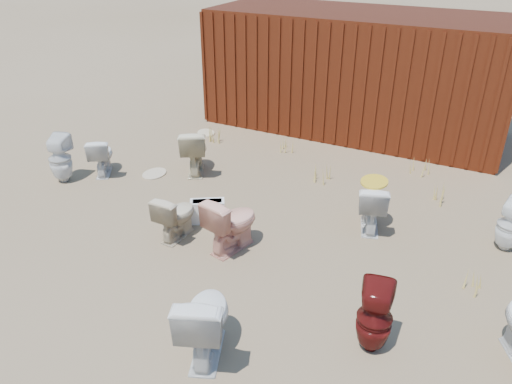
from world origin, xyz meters
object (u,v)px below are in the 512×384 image
at_px(toilet_front_maroon, 374,318).
at_px(loose_tank, 208,211).
at_px(shipping_container, 357,72).
at_px(toilet_back_yellowlid, 371,206).
at_px(toilet_front_c, 205,320).
at_px(toilet_back_e, 510,225).
at_px(toilet_back_a, 60,159).
at_px(toilet_front_a, 101,156).
at_px(toilet_back_beige_left, 194,150).
at_px(toilet_front_pink, 232,223).
at_px(toilet_back_beige_right, 176,216).

height_order(toilet_front_maroon, loose_tank, toilet_front_maroon).
relative_size(shipping_container, loose_tank, 12.00).
bearing_deg(toilet_back_yellowlid, toilet_front_c, 57.59).
bearing_deg(toilet_back_e, toilet_back_a, 30.01).
height_order(shipping_container, loose_tank, shipping_container).
height_order(toilet_front_a, toilet_back_a, toilet_back_a).
bearing_deg(toilet_front_maroon, toilet_back_yellowlid, -83.27).
bearing_deg(toilet_back_yellowlid, toilet_back_beige_left, -25.04).
xyz_separation_m(toilet_front_pink, toilet_back_e, (3.31, 1.68, -0.03)).
distance_m(toilet_back_a, loose_tank, 2.93).
distance_m(toilet_front_pink, toilet_front_c, 1.90).
height_order(toilet_front_a, toilet_front_maroon, toilet_front_maroon).
bearing_deg(toilet_back_beige_right, toilet_back_yellowlid, -146.82).
height_order(toilet_back_a, toilet_back_yellowlid, toilet_back_a).
bearing_deg(toilet_front_maroon, toilet_back_beige_right, -24.89).
bearing_deg(loose_tank, toilet_back_yellowlid, -8.82).
height_order(toilet_back_beige_right, toilet_back_yellowlid, toilet_back_yellowlid).
height_order(toilet_front_a, toilet_back_yellowlid, toilet_back_yellowlid).
distance_m(shipping_container, toilet_back_beige_right, 5.51).
bearing_deg(toilet_front_maroon, loose_tank, -35.22).
distance_m(toilet_back_yellowlid, loose_tank, 2.37).
height_order(toilet_back_a, toilet_back_beige_left, toilet_back_a).
bearing_deg(toilet_back_beige_left, shipping_container, -146.64).
height_order(toilet_front_a, loose_tank, toilet_front_a).
xyz_separation_m(shipping_container, toilet_back_e, (3.29, -3.59, -0.83)).
bearing_deg(toilet_front_pink, toilet_back_beige_right, 21.19).
xyz_separation_m(toilet_front_maroon, toilet_back_a, (-5.77, 1.36, 0.01)).
relative_size(toilet_back_a, toilet_back_yellowlid, 1.13).
bearing_deg(loose_tank, toilet_back_beige_right, -139.28).
bearing_deg(toilet_front_a, toilet_front_pink, 130.11).
height_order(shipping_container, toilet_back_a, shipping_container).
bearing_deg(toilet_back_a, loose_tank, 161.84).
xyz_separation_m(shipping_container, toilet_back_a, (-3.60, -4.84, -0.78)).
xyz_separation_m(toilet_front_maroon, toilet_back_yellowlid, (-0.67, 2.29, -0.03)).
height_order(toilet_front_c, toilet_back_e, toilet_front_c).
bearing_deg(toilet_back_yellowlid, toilet_front_pink, 24.08).
bearing_deg(toilet_back_a, toilet_front_pink, 154.94).
relative_size(shipping_container, toilet_back_yellowlid, 8.12).
relative_size(toilet_back_a, loose_tank, 1.66).
distance_m(toilet_front_maroon, toilet_back_beige_left, 4.80).
bearing_deg(toilet_front_c, loose_tank, -80.09).
xyz_separation_m(shipping_container, toilet_front_a, (-3.20, -4.29, -0.86)).
relative_size(toilet_front_c, toilet_front_maroon, 1.07).
bearing_deg(shipping_container, loose_tank, -98.01).
height_order(toilet_back_beige_left, loose_tank, toilet_back_beige_left).
xyz_separation_m(shipping_container, toilet_back_beige_right, (-0.85, -5.38, -0.86)).
bearing_deg(toilet_front_c, toilet_back_yellowlid, -126.46).
distance_m(toilet_front_maroon, toilet_back_yellowlid, 2.39).
height_order(shipping_container, toilet_back_beige_right, shipping_container).
height_order(toilet_back_e, loose_tank, toilet_back_e).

